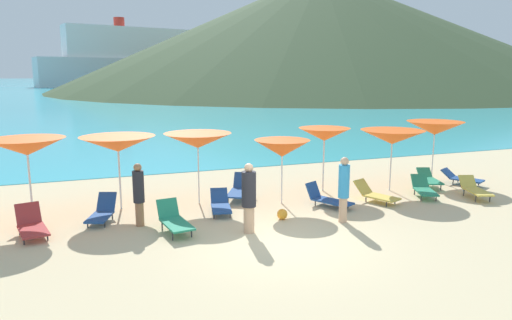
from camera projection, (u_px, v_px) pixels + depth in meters
The scene contains 26 objects.
ground_plane at pixel (193, 170), 20.61m from camera, with size 50.00×100.00×0.30m, color beige.
ocean_water at pixel (94, 82), 222.73m from camera, with size 650.00×440.00×0.02m, color #38B7CC.
headland_hill at pixel (320, 33), 113.58m from camera, with size 127.04×127.04×27.95m, color #384C2D.
umbrella_1 at pixel (27, 147), 12.51m from camera, with size 2.06×2.06×2.34m.
umbrella_2 at pixel (118, 144), 13.78m from camera, with size 2.42×2.42×2.23m.
umbrella_3 at pixel (198, 141), 14.39m from camera, with size 2.16×2.16×2.25m.
umbrella_4 at pixel (282, 148), 14.42m from camera, with size 1.91×1.91×2.03m.
umbrella_5 at pixel (324, 135), 15.95m from camera, with size 1.81×1.81×2.22m.
umbrella_6 at pixel (392, 137), 16.03m from camera, with size 2.34×2.34×2.15m.
umbrella_7 at pixel (435, 128), 17.71m from camera, with size 2.29×2.29×2.27m.
lounge_chair_0 at pixel (429, 179), 16.83m from camera, with size 0.97×1.55×0.59m.
lounge_chair_1 at pixel (174, 220), 12.02m from camera, with size 0.78×1.56×0.75m.
lounge_chair_2 at pixel (102, 212), 12.90m from camera, with size 0.95×1.49×0.69m.
lounge_chair_4 at pixel (32, 225), 11.74m from camera, with size 0.93×1.59×0.72m.
lounge_chair_5 at pixel (220, 204), 13.69m from camera, with size 0.80×1.52×0.60m.
lounge_chair_6 at pixel (375, 194), 14.88m from camera, with size 1.07×1.58×0.63m.
lounge_chair_7 at pixel (327, 198), 14.37m from camera, with size 1.15×1.59×0.67m.
lounge_chair_8 at pixel (462, 178), 17.19m from camera, with size 1.19×1.55×0.52m.
lounge_chair_9 at pixel (240, 189), 15.19m from camera, with size 1.27×1.63×0.77m.
lounge_chair_10 at pixel (475, 189), 15.35m from camera, with size 0.97×1.56×0.63m.
lounge_chair_11 at pixel (424, 188), 15.51m from camera, with size 1.11×1.61×0.62m.
beachgoer_1 at pixel (344, 187), 12.71m from camera, with size 0.30×0.30×1.83m.
beachgoer_2 at pixel (139, 193), 12.39m from camera, with size 0.30×0.30×1.72m.
beachgoer_3 at pixel (249, 197), 11.85m from camera, with size 0.37×0.37×1.83m.
beach_ball at pixel (282, 214), 13.09m from camera, with size 0.30×0.30×0.30m, color orange.
cruise_ship at pixel (146, 61), 156.74m from camera, with size 69.96×26.12×21.95m.
Camera 1 is at (-4.27, -9.93, 4.05)m, focal length 32.53 mm.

